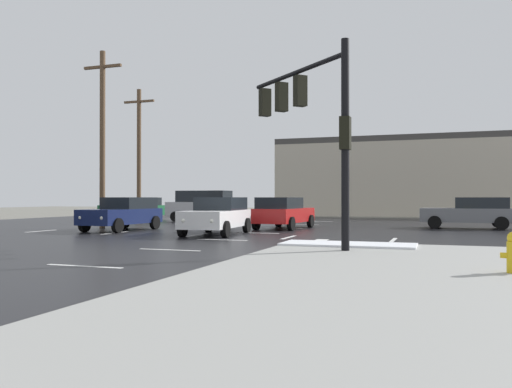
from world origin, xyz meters
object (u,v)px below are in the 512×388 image
Objects in this scene: suv_silver at (204,205)px; utility_pole_far at (102,136)px; sedan_white at (218,215)px; sedan_navy at (124,213)px; sedan_grey at (471,212)px; sedan_green at (135,208)px; traffic_signal_mast at (311,113)px; utility_pole_distant at (139,152)px; sedan_red at (283,212)px.

suv_silver is 9.95m from utility_pole_far.
sedan_navy is at bearing -106.60° from sedan_white.
sedan_navy is 0.99× the size of sedan_white.
sedan_green is (-22.09, 3.91, 0.00)m from sedan_grey.
traffic_signal_mast is 20.86m from utility_pole_distant.
utility_pole_far reaches higher than suv_silver.
utility_pole_far reaches higher than utility_pole_distant.
sedan_grey is 0.99× the size of sedan_red.
suv_silver is (-11.18, 16.51, -3.05)m from traffic_signal_mast.
sedan_grey is at bearing 123.56° from sedan_white.
sedan_navy is 10.24m from suv_silver.
sedan_white is (5.40, -1.14, 0.00)m from sedan_navy.
sedan_navy and sedan_green have the same top height.
suv_silver is at bearing 167.35° from sedan_green.
utility_pole_distant is at bearing -1.48° from traffic_signal_mast.
utility_pole_distant is at bearing 26.40° from suv_silver.
suv_silver is (-7.37, 6.48, 0.24)m from sedan_red.
traffic_signal_mast is 11.22m from sedan_red.
utility_pole_far is (-1.48, -9.13, 3.67)m from suv_silver.
sedan_grey is 17.29m from sedan_navy.
sedan_green is at bearing -2.70° from traffic_signal_mast.
traffic_signal_mast is 1.25× the size of sedan_white.
sedan_navy is at bearing 12.26° from traffic_signal_mast.
sedan_navy is at bearing 25.15° from sedan_grey.
suv_silver reaches higher than sedan_navy.
traffic_signal_mast is at bearing -44.24° from utility_pole_distant.
sedan_white is 13.99m from utility_pole_distant.
sedan_red is 9.82m from suv_silver.
sedan_green is 11.44m from utility_pole_far.
traffic_signal_mast is at bearing 129.04° from sedan_green.
sedan_white is 0.95× the size of suv_silver.
traffic_signal_mast is 24.41m from sedan_green.
sedan_red is at bearing 16.64° from utility_pole_far.
utility_pole_far reaches higher than sedan_white.
utility_pole_far is at bearing -72.31° from utility_pole_distant.
traffic_signal_mast is 14.67m from utility_pole_far.
suv_silver is (-0.50, 10.22, 0.24)m from sedan_navy.
sedan_grey is 0.50× the size of utility_pole_far.
sedan_red is 7.82m from sedan_navy.
sedan_green is at bearing -8.89° from sedan_grey.
traffic_signal_mast is at bearing 61.42° from sedan_navy.
sedan_grey is 1.00× the size of sedan_navy.
sedan_grey is 20.44m from utility_pole_distant.
sedan_navy is at bearing 114.36° from sedan_green.
sedan_red is 5.10m from sedan_white.
suv_silver is at bearing 80.78° from utility_pole_far.
sedan_navy is 10.01m from utility_pole_distant.
sedan_grey is at bearing -68.27° from traffic_signal_mast.
utility_pole_far is 7.53m from utility_pole_distant.
sedan_navy is at bearing 122.58° from sedan_red.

